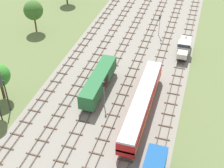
% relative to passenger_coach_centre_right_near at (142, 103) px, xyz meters
% --- Properties ---
extents(ground_plane, '(480.00, 480.00, 0.00)m').
position_rel_passenger_coach_centre_right_near_xyz_m(ground_plane, '(-6.86, 13.74, -2.61)').
color(ground_plane, '#5B6B3D').
extents(ballast_bed, '(26.87, 176.00, 0.01)m').
position_rel_passenger_coach_centre_right_near_xyz_m(ballast_bed, '(-6.86, 13.74, -2.61)').
color(ballast_bed, gray).
rests_on(ballast_bed, ground).
extents(track_far_left, '(2.40, 126.00, 0.29)m').
position_rel_passenger_coach_centre_right_near_xyz_m(track_far_left, '(-18.30, 14.74, -2.48)').
color(track_far_left, '#47382D').
rests_on(track_far_left, ground).
extents(track_left, '(2.40, 126.00, 0.29)m').
position_rel_passenger_coach_centre_right_near_xyz_m(track_left, '(-13.72, 14.74, -2.48)').
color(track_left, '#47382D').
rests_on(track_left, ground).
extents(track_centre_left, '(2.40, 126.00, 0.29)m').
position_rel_passenger_coach_centre_right_near_xyz_m(track_centre_left, '(-9.15, 14.74, -2.48)').
color(track_centre_left, '#47382D').
rests_on(track_centre_left, ground).
extents(track_centre, '(2.40, 126.00, 0.29)m').
position_rel_passenger_coach_centre_right_near_xyz_m(track_centre, '(-4.57, 14.74, -2.48)').
color(track_centre, '#47382D').
rests_on(track_centre, ground).
extents(track_centre_right, '(2.40, 126.00, 0.29)m').
position_rel_passenger_coach_centre_right_near_xyz_m(track_centre_right, '(-0.00, 14.74, -2.48)').
color(track_centre_right, '#47382D').
rests_on(track_centre_right, ground).
extents(track_right, '(2.40, 126.00, 0.29)m').
position_rel_passenger_coach_centre_right_near_xyz_m(track_right, '(4.57, 14.74, -2.48)').
color(track_right, '#47382D').
rests_on(track_right, ground).
extents(passenger_coach_centre_right_near, '(2.96, 22.00, 3.80)m').
position_rel_passenger_coach_centre_right_near_xyz_m(passenger_coach_centre_right_near, '(0.00, 0.00, 0.00)').
color(passenger_coach_centre_right_near, red).
rests_on(passenger_coach_centre_right_near, ground).
extents(freight_boxcar_centre_left_mid, '(2.87, 14.00, 3.60)m').
position_rel_passenger_coach_centre_right_near_xyz_m(freight_boxcar_centre_left_mid, '(-9.14, 3.92, -0.16)').
color(freight_boxcar_centre_left_mid, '#286638').
rests_on(freight_boxcar_centre_left_mid, ground).
extents(shunter_loco_right_midfar, '(2.74, 8.46, 3.10)m').
position_rel_passenger_coach_centre_right_near_xyz_m(shunter_loco_right_midfar, '(4.57, 21.99, -0.60)').
color(shunter_loco_right_midfar, beige).
rests_on(shunter_loco_right_midfar, ground).
extents(signal_post_near, '(0.28, 0.47, 5.51)m').
position_rel_passenger_coach_centre_right_near_xyz_m(signal_post_near, '(-6.86, 0.15, 0.88)').
color(signal_post_near, gray).
rests_on(signal_post_near, ground).
extents(signal_post_mid, '(0.28, 0.47, 5.33)m').
position_rel_passenger_coach_centre_right_near_xyz_m(signal_post_mid, '(-2.29, 29.11, 0.77)').
color(signal_post_mid, gray).
rests_on(signal_post_mid, ground).
extents(lineside_tree_3, '(4.69, 4.69, 7.99)m').
position_rel_passenger_coach_centre_right_near_xyz_m(lineside_tree_3, '(-31.99, 22.30, 3.01)').
color(lineside_tree_3, '#4C331E').
rests_on(lineside_tree_3, ground).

